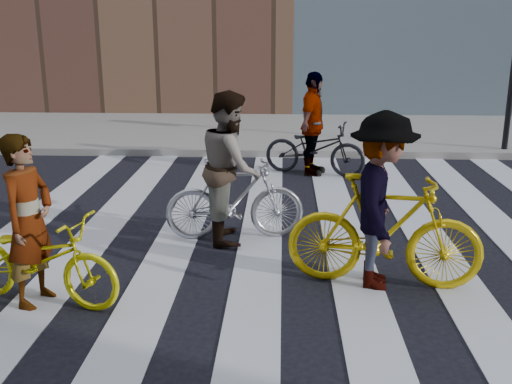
# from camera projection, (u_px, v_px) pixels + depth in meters

# --- Properties ---
(ground) EXTENTS (100.00, 100.00, 0.00)m
(ground) POSITION_uv_depth(u_px,v_px,m) (303.00, 245.00, 7.66)
(ground) COLOR black
(ground) RESTS_ON ground
(sidewalk_far) EXTENTS (100.00, 5.00, 0.15)m
(sidewalk_far) POSITION_uv_depth(u_px,v_px,m) (294.00, 133.00, 14.83)
(sidewalk_far) COLOR gray
(sidewalk_far) RESTS_ON ground
(zebra_crosswalk) EXTENTS (8.25, 10.00, 0.01)m
(zebra_crosswalk) POSITION_uv_depth(u_px,v_px,m) (303.00, 244.00, 7.65)
(zebra_crosswalk) COLOR silver
(zebra_crosswalk) RESTS_ON ground
(bike_yellow_left) EXTENTS (1.89, 1.03, 0.94)m
(bike_yellow_left) POSITION_uv_depth(u_px,v_px,m) (38.00, 259.00, 5.97)
(bike_yellow_left) COLOR #D6D00B
(bike_yellow_left) RESTS_ON ground
(bike_silver_mid) EXTENTS (1.84, 0.71, 1.08)m
(bike_silver_mid) POSITION_uv_depth(u_px,v_px,m) (235.00, 199.00, 7.73)
(bike_silver_mid) COLOR #B1B2BB
(bike_silver_mid) RESTS_ON ground
(bike_yellow_right) EXTENTS (2.12, 0.87, 1.23)m
(bike_yellow_right) POSITION_uv_depth(u_px,v_px,m) (384.00, 231.00, 6.33)
(bike_yellow_right) COLOR yellow
(bike_yellow_right) RESTS_ON ground
(bike_dark_rear) EXTENTS (1.98, 1.16, 0.98)m
(bike_dark_rear) POSITION_uv_depth(u_px,v_px,m) (315.00, 148.00, 11.00)
(bike_dark_rear) COLOR black
(bike_dark_rear) RESTS_ON ground
(rider_left) EXTENTS (0.56, 0.72, 1.74)m
(rider_left) POSITION_uv_depth(u_px,v_px,m) (29.00, 221.00, 5.86)
(rider_left) COLOR slate
(rider_left) RESTS_ON ground
(rider_mid) EXTENTS (0.84, 1.02, 1.94)m
(rider_mid) POSITION_uv_depth(u_px,v_px,m) (231.00, 167.00, 7.61)
(rider_mid) COLOR slate
(rider_mid) RESTS_ON ground
(rider_right) EXTENTS (0.87, 1.31, 1.89)m
(rider_right) POSITION_uv_depth(u_px,v_px,m) (381.00, 202.00, 6.24)
(rider_right) COLOR slate
(rider_right) RESTS_ON ground
(rider_rear) EXTENTS (0.76, 1.19, 1.89)m
(rider_rear) POSITION_uv_depth(u_px,v_px,m) (313.00, 124.00, 10.88)
(rider_rear) COLOR slate
(rider_rear) RESTS_ON ground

